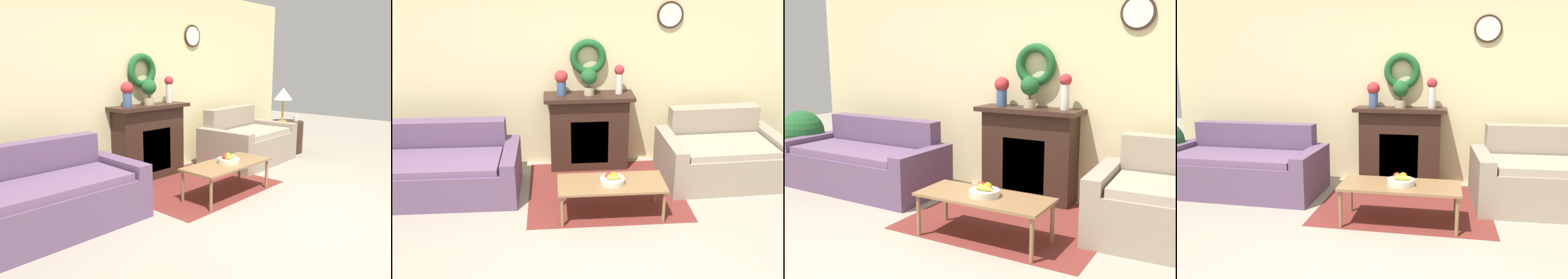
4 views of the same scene
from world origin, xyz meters
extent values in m
cube|color=maroon|center=(0.05, 1.65, 0.00)|extent=(1.89, 1.61, 0.01)
cube|color=beige|center=(0.00, 2.58, 1.35)|extent=(6.80, 0.06, 2.70)
cylinder|color=#382319|center=(0.96, 2.53, 2.02)|extent=(0.34, 0.02, 0.34)
cylinder|color=white|center=(0.96, 2.52, 2.02)|extent=(0.29, 0.01, 0.29)
torus|color=#1E5628|center=(-0.09, 2.49, 1.50)|extent=(0.47, 0.10, 0.47)
cube|color=#331E16|center=(-0.09, 2.37, 0.49)|extent=(1.04, 0.34, 0.99)
cube|color=black|center=(-0.09, 2.22, 0.42)|extent=(0.50, 0.02, 0.59)
cube|color=orange|center=(-0.09, 2.21, 0.34)|extent=(0.40, 0.01, 0.33)
cube|color=#331E16|center=(-0.09, 2.34, 1.01)|extent=(1.18, 0.41, 0.05)
cube|color=#604766|center=(-2.00, 1.63, 0.22)|extent=(1.65, 0.76, 0.43)
cube|color=#604766|center=(-1.99, 2.10, 0.41)|extent=(1.64, 0.23, 0.83)
cube|color=#604766|center=(-2.90, 1.74, 0.29)|extent=(0.18, 0.94, 0.57)
cube|color=#604766|center=(-1.09, 1.72, 0.29)|extent=(0.18, 0.94, 0.57)
cube|color=#6A4E70|center=(-2.00, 1.63, 0.47)|extent=(1.58, 0.70, 0.08)
cube|color=gray|center=(1.58, 1.73, 0.23)|extent=(1.21, 0.80, 0.47)
cube|color=gray|center=(1.56, 2.22, 0.44)|extent=(1.19, 0.26, 0.88)
cube|color=gray|center=(0.90, 1.81, 0.30)|extent=(0.21, 0.97, 0.61)
cube|color=tan|center=(1.58, 1.73, 0.51)|extent=(1.16, 0.74, 0.08)
cube|color=olive|center=(0.05, 1.10, 0.39)|extent=(1.19, 0.51, 0.03)
cylinder|color=olive|center=(-0.50, 0.88, 0.19)|extent=(0.04, 0.04, 0.38)
cylinder|color=olive|center=(0.61, 0.88, 0.19)|extent=(0.04, 0.04, 0.38)
cylinder|color=olive|center=(-0.50, 1.31, 0.19)|extent=(0.04, 0.04, 0.38)
cylinder|color=olive|center=(0.61, 1.31, 0.19)|extent=(0.04, 0.04, 0.38)
cylinder|color=beige|center=(0.06, 1.09, 0.44)|extent=(0.27, 0.27, 0.06)
sphere|color=#B2231E|center=(0.02, 1.11, 0.49)|extent=(0.08, 0.08, 0.08)
sphere|color=orange|center=(0.08, 1.11, 0.49)|extent=(0.08, 0.08, 0.08)
sphere|color=orange|center=(0.03, 1.08, 0.48)|extent=(0.07, 0.07, 0.07)
ellipsoid|color=yellow|center=(0.08, 1.05, 0.49)|extent=(0.17, 0.05, 0.04)
cylinder|color=#3D5684|center=(-0.45, 2.37, 1.13)|extent=(0.12, 0.12, 0.18)
sphere|color=#B72D33|center=(-0.45, 2.37, 1.28)|extent=(0.17, 0.17, 0.17)
cylinder|color=silver|center=(0.30, 2.37, 1.17)|extent=(0.09, 0.09, 0.27)
sphere|color=#B72D33|center=(0.30, 2.37, 1.35)|extent=(0.13, 0.13, 0.13)
cylinder|color=tan|center=(-0.09, 2.35, 1.09)|extent=(0.13, 0.13, 0.09)
cylinder|color=#4C3823|center=(-0.09, 2.35, 1.16)|extent=(0.02, 0.02, 0.06)
sphere|color=#1E5628|center=(-0.09, 2.35, 1.28)|extent=(0.21, 0.21, 0.21)
camera|label=1|loc=(-3.51, -1.66, 1.59)|focal=35.00mm
camera|label=2|loc=(-0.57, -3.34, 2.79)|focal=42.00mm
camera|label=3|loc=(1.95, -2.22, 1.63)|focal=42.00mm
camera|label=4|loc=(0.45, -2.51, 1.54)|focal=35.00mm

